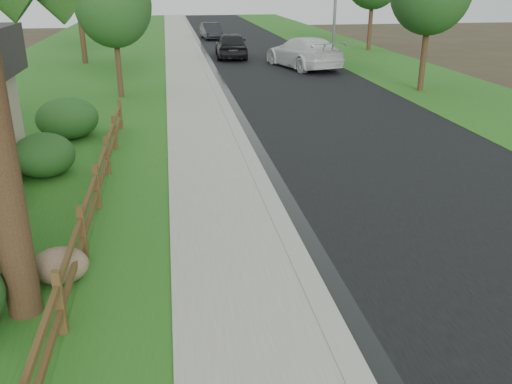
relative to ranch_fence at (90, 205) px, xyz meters
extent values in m
cube|color=black|center=(8.20, 28.60, -0.61)|extent=(8.00, 90.00, 0.02)
cube|color=gray|center=(4.00, 28.60, -0.56)|extent=(0.40, 90.00, 0.12)
cube|color=black|center=(4.35, 28.60, -0.60)|extent=(0.50, 90.00, 0.00)
cube|color=gray|center=(2.70, 28.60, -0.57)|extent=(2.20, 90.00, 0.10)
cube|color=#255B1A|center=(0.80, 28.60, -0.59)|extent=(1.60, 90.00, 0.06)
cube|color=#255B1A|center=(-4.40, 28.60, -0.60)|extent=(9.00, 90.00, 0.04)
cube|color=#255B1A|center=(15.10, 28.60, -0.60)|extent=(6.00, 90.00, 0.04)
cube|color=#4F351A|center=(0.00, -3.60, -0.07)|extent=(0.12, 0.12, 1.10)
cube|color=#4F351A|center=(0.00, -1.20, -0.07)|extent=(0.12, 0.12, 1.10)
cube|color=#4F351A|center=(0.00, 1.20, -0.07)|extent=(0.12, 0.12, 1.10)
cube|color=#4F351A|center=(0.00, 3.60, -0.07)|extent=(0.12, 0.12, 1.10)
cube|color=#4F351A|center=(0.00, 6.00, -0.07)|extent=(0.12, 0.12, 1.10)
cube|color=#4F351A|center=(0.00, 8.40, -0.07)|extent=(0.12, 0.12, 1.10)
cube|color=#4F351A|center=(0.00, -4.80, -0.17)|extent=(0.08, 2.35, 0.10)
cube|color=#4F351A|center=(0.00, -4.80, 0.23)|extent=(0.08, 2.35, 0.10)
cube|color=#4F351A|center=(0.00, -2.40, -0.17)|extent=(0.08, 2.35, 0.10)
cube|color=#4F351A|center=(0.00, -2.40, 0.23)|extent=(0.08, 2.35, 0.10)
cube|color=#4F351A|center=(0.00, 0.00, -0.17)|extent=(0.08, 2.35, 0.10)
cube|color=#4F351A|center=(0.00, 0.00, 0.23)|extent=(0.08, 2.35, 0.10)
cube|color=#4F351A|center=(0.00, 2.40, -0.17)|extent=(0.08, 2.35, 0.10)
cube|color=#4F351A|center=(0.00, 2.40, 0.23)|extent=(0.08, 2.35, 0.10)
cube|color=#4F351A|center=(0.00, 4.80, -0.17)|extent=(0.08, 2.35, 0.10)
cube|color=#4F351A|center=(0.00, 4.80, 0.23)|extent=(0.08, 2.35, 0.10)
cube|color=#4F351A|center=(0.00, 7.20, -0.17)|extent=(0.08, 2.35, 0.10)
cube|color=#4F351A|center=(0.00, 7.20, 0.23)|extent=(0.08, 2.35, 0.10)
imported|color=white|center=(9.74, 21.34, 0.31)|extent=(4.05, 6.67, 1.81)
imported|color=black|center=(6.00, 26.44, 0.26)|extent=(2.29, 5.13, 1.71)
imported|color=black|center=(5.68, 39.06, 0.09)|extent=(1.78, 4.29, 1.38)
ellipsoid|color=brown|center=(-0.30, -1.98, -0.29)|extent=(1.14, 0.97, 0.65)
ellipsoid|color=#1A491C|center=(-1.67, 3.82, -0.03)|extent=(1.76, 1.76, 1.18)
ellipsoid|color=#1A491C|center=(-1.64, 7.60, 0.07)|extent=(2.60, 2.60, 1.37)
cylinder|color=#331F15|center=(-0.41, 14.21, 1.12)|extent=(0.24, 0.24, 3.47)
ellipsoid|color=#1A491C|center=(-0.41, 14.21, 3.35)|extent=(3.25, 3.25, 3.57)
cylinder|color=#331F15|center=(13.57, 13.53, 1.39)|extent=(0.27, 0.27, 4.01)
cylinder|color=#331F15|center=(-3.40, 25.29, 1.84)|extent=(0.34, 0.34, 4.91)
cylinder|color=#331F15|center=(16.60, 28.93, 1.63)|extent=(0.31, 0.31, 4.50)
camera|label=1|loc=(1.77, -10.74, 4.37)|focal=38.00mm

